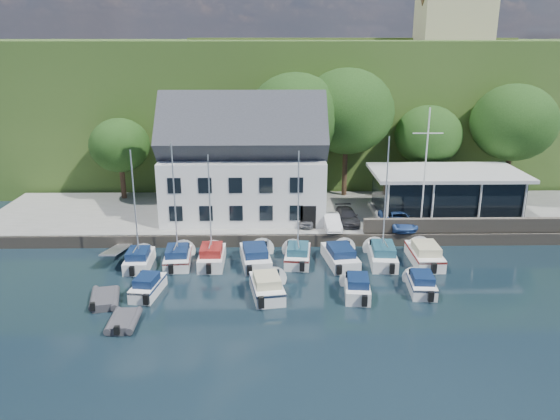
# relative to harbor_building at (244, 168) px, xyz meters

# --- Properties ---
(ground) EXTENTS (180.00, 180.00, 0.00)m
(ground) POSITION_rel_harbor_building_xyz_m (7.00, -16.50, -5.35)
(ground) COLOR black
(ground) RESTS_ON ground
(quay) EXTENTS (60.00, 13.00, 1.00)m
(quay) POSITION_rel_harbor_building_xyz_m (7.00, 1.00, -4.85)
(quay) COLOR gray
(quay) RESTS_ON ground
(quay_face) EXTENTS (60.00, 0.30, 1.00)m
(quay_face) POSITION_rel_harbor_building_xyz_m (7.00, -5.50, -4.85)
(quay_face) COLOR #5F574C
(quay_face) RESTS_ON ground
(hillside) EXTENTS (160.00, 75.00, 16.00)m
(hillside) POSITION_rel_harbor_building_xyz_m (7.00, 45.50, 2.65)
(hillside) COLOR #35541F
(hillside) RESTS_ON ground
(field_patch) EXTENTS (50.00, 30.00, 0.30)m
(field_patch) POSITION_rel_harbor_building_xyz_m (15.00, 53.50, 10.80)
(field_patch) COLOR #586231
(field_patch) RESTS_ON hillside
(farmhouse) EXTENTS (10.40, 7.00, 8.20)m
(farmhouse) POSITION_rel_harbor_building_xyz_m (29.00, 35.50, 14.75)
(farmhouse) COLOR beige
(farmhouse) RESTS_ON hillside
(harbor_building) EXTENTS (14.40, 8.20, 8.70)m
(harbor_building) POSITION_rel_harbor_building_xyz_m (0.00, 0.00, 0.00)
(harbor_building) COLOR white
(harbor_building) RESTS_ON quay
(club_pavilion) EXTENTS (13.20, 7.20, 4.10)m
(club_pavilion) POSITION_rel_harbor_building_xyz_m (18.00, -0.50, -2.30)
(club_pavilion) COLOR black
(club_pavilion) RESTS_ON quay
(seawall) EXTENTS (18.00, 0.50, 1.20)m
(seawall) POSITION_rel_harbor_building_xyz_m (19.00, -5.10, -3.75)
(seawall) COLOR #5F574C
(seawall) RESTS_ON quay
(gangway) EXTENTS (1.20, 6.00, 1.40)m
(gangway) POSITION_rel_harbor_building_xyz_m (-9.50, -7.50, -5.35)
(gangway) COLOR silver
(gangway) RESTS_ON ground
(car_silver) EXTENTS (2.27, 3.58, 1.14)m
(car_silver) POSITION_rel_harbor_building_xyz_m (5.62, -2.88, -3.78)
(car_silver) COLOR #9F9FA3
(car_silver) RESTS_ON quay
(car_white) EXTENTS (1.49, 3.81, 1.24)m
(car_white) POSITION_rel_harbor_building_xyz_m (7.47, -4.01, -3.73)
(car_white) COLOR white
(car_white) RESTS_ON quay
(car_dgrey) EXTENTS (1.96, 4.20, 1.19)m
(car_dgrey) POSITION_rel_harbor_building_xyz_m (9.00, -2.50, -3.76)
(car_dgrey) COLOR #29292D
(car_dgrey) RESTS_ON quay
(car_blue) EXTENTS (2.23, 4.32, 1.41)m
(car_blue) POSITION_rel_harbor_building_xyz_m (13.14, -3.70, -3.65)
(car_blue) COLOR #305293
(car_blue) RESTS_ON quay
(flagpole) EXTENTS (2.43, 0.20, 10.14)m
(flagpole) POSITION_rel_harbor_building_xyz_m (14.88, -4.44, 0.72)
(flagpole) COLOR white
(flagpole) RESTS_ON quay
(tree_0) EXTENTS (5.83, 5.83, 7.97)m
(tree_0) POSITION_rel_harbor_building_xyz_m (-12.32, 5.54, -0.37)
(tree_0) COLOR black
(tree_0) RESTS_ON quay
(tree_1) EXTENTS (6.47, 6.47, 8.84)m
(tree_1) POSITION_rel_harbor_building_xyz_m (-5.28, 6.10, 0.07)
(tree_1) COLOR black
(tree_1) RESTS_ON quay
(tree_2) EXTENTS (9.02, 9.02, 12.32)m
(tree_2) POSITION_rel_harbor_building_xyz_m (4.75, 4.83, 1.81)
(tree_2) COLOR black
(tree_2) RESTS_ON quay
(tree_3) EXTENTS (9.26, 9.26, 12.65)m
(tree_3) POSITION_rel_harbor_building_xyz_m (9.86, 6.27, 1.97)
(tree_3) COLOR black
(tree_3) RESTS_ON quay
(tree_4) EXTENTS (6.63, 6.63, 9.07)m
(tree_4) POSITION_rel_harbor_building_xyz_m (18.02, 6.15, 0.18)
(tree_4) COLOR black
(tree_4) RESTS_ON quay
(tree_5) EXTENTS (8.21, 8.21, 11.22)m
(tree_5) POSITION_rel_harbor_building_xyz_m (25.91, 5.10, 1.26)
(tree_5) COLOR black
(tree_5) RESTS_ON quay
(boat_r1_0) EXTENTS (2.07, 5.39, 8.68)m
(boat_r1_0) POSITION_rel_harbor_building_xyz_m (-7.45, -9.42, -1.01)
(boat_r1_0) COLOR white
(boat_r1_0) RESTS_ON ground
(boat_r1_1) EXTENTS (2.44, 5.93, 8.46)m
(boat_r1_1) POSITION_rel_harbor_building_xyz_m (-4.66, -8.90, -1.12)
(boat_r1_1) COLOR white
(boat_r1_1) RESTS_ON ground
(boat_r1_2) EXTENTS (2.03, 5.71, 9.49)m
(boat_r1_2) POSITION_rel_harbor_building_xyz_m (-2.08, -9.08, -0.60)
(boat_r1_2) COLOR white
(boat_r1_2) RESTS_ON ground
(boat_r1_3) EXTENTS (3.07, 6.80, 1.48)m
(boat_r1_3) POSITION_rel_harbor_building_xyz_m (1.19, -9.02, -4.61)
(boat_r1_3) COLOR white
(boat_r1_3) RESTS_ON ground
(boat_r1_4) EXTENTS (2.54, 5.73, 8.90)m
(boat_r1_4) POSITION_rel_harbor_building_xyz_m (4.40, -8.78, -0.90)
(boat_r1_4) COLOR white
(boat_r1_4) RESTS_ON ground
(boat_r1_5) EXTENTS (3.10, 6.78, 1.45)m
(boat_r1_5) POSITION_rel_harbor_building_xyz_m (7.61, -9.01, -4.63)
(boat_r1_5) COLOR white
(boat_r1_5) RESTS_ON ground
(boat_r1_6) EXTENTS (2.59, 6.95, 9.35)m
(boat_r1_6) POSITION_rel_harbor_building_xyz_m (10.83, -8.90, -0.68)
(boat_r1_6) COLOR white
(boat_r1_6) RESTS_ON ground
(boat_r1_7) EXTENTS (2.22, 6.54, 1.57)m
(boat_r1_7) POSITION_rel_harbor_building_xyz_m (14.04, -8.99, -4.57)
(boat_r1_7) COLOR white
(boat_r1_7) RESTS_ON ground
(boat_r2_0) EXTENTS (2.37, 5.08, 1.40)m
(boat_r2_0) POSITION_rel_harbor_building_xyz_m (-5.84, -14.02, -4.65)
(boat_r2_0) COLOR white
(boat_r2_0) RESTS_ON ground
(boat_r2_2) EXTENTS (2.93, 5.93, 1.53)m
(boat_r2_2) POSITION_rel_harbor_building_xyz_m (2.09, -14.36, -4.59)
(boat_r2_2) COLOR white
(boat_r2_2) RESTS_ON ground
(boat_r2_3) EXTENTS (2.22, 5.05, 1.46)m
(boat_r2_3) POSITION_rel_harbor_building_xyz_m (8.07, -14.49, -4.62)
(boat_r2_3) COLOR white
(boat_r2_3) RESTS_ON ground
(boat_r2_4) EXTENTS (2.11, 5.04, 1.35)m
(boat_r2_4) POSITION_rel_harbor_building_xyz_m (12.48, -13.88, -4.67)
(boat_r2_4) COLOR white
(boat_r2_4) RESTS_ON ground
(dinghy_0) EXTENTS (2.52, 3.49, 0.74)m
(dinghy_0) POSITION_rel_harbor_building_xyz_m (-8.37, -15.24, -4.98)
(dinghy_0) COLOR #3C3B40
(dinghy_0) RESTS_ON ground
(dinghy_1) EXTENTS (1.82, 2.98, 0.69)m
(dinghy_1) POSITION_rel_harbor_building_xyz_m (-6.42, -18.14, -5.01)
(dinghy_1) COLOR #3C3B40
(dinghy_1) RESTS_ON ground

